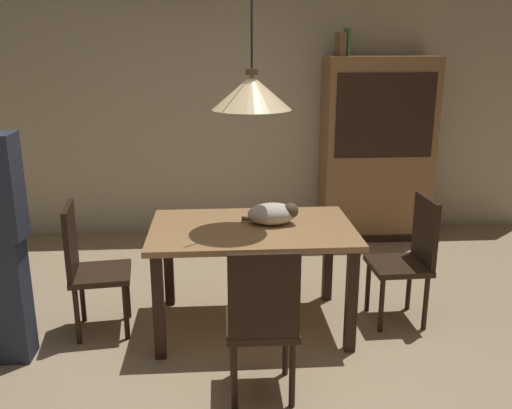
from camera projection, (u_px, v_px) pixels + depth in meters
name	position (u px, v px, depth m)	size (l,w,h in m)	color
ground	(267.00, 358.00, 3.59)	(10.00, 10.00, 0.00)	tan
back_wall	(245.00, 95.00, 5.73)	(6.40, 0.10, 2.90)	beige
dining_table	(252.00, 240.00, 3.84)	(1.40, 0.90, 0.75)	#A87A4C
chair_right_side	(409.00, 255.00, 3.96)	(0.41, 0.41, 0.93)	black
chair_left_side	(88.00, 264.00, 3.79)	(0.44, 0.44, 0.93)	black
chair_near_front	(262.00, 318.00, 3.04)	(0.40, 0.40, 0.93)	black
cat_sleeping	(274.00, 214.00, 3.84)	(0.39, 0.24, 0.16)	beige
pendant_lamp	(252.00, 92.00, 3.56)	(0.52, 0.52, 1.30)	beige
hutch_bookcase	(376.00, 153.00, 5.66)	(1.12, 0.45, 1.85)	olive
book_brown_thick	(341.00, 44.00, 5.33)	(0.06, 0.24, 0.22)	brown
book_green_slim	(347.00, 42.00, 5.33)	(0.03, 0.20, 0.26)	#427A4C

